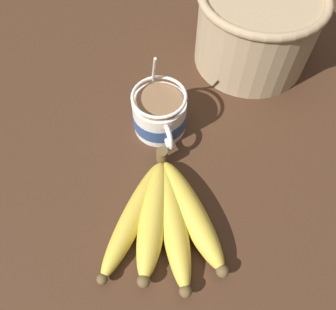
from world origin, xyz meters
The scene contains 4 objects.
table centered at (0.00, 0.00, 1.95)cm, with size 123.88×123.88×3.90cm.
coffee_mug centered at (-3.26, -3.08, 7.71)cm, with size 15.56×10.03×15.57cm.
banana_bunch centered at (15.52, -7.24, 5.98)cm, with size 23.87×20.56×4.41cm.
woven_basket centered at (-16.33, 20.65, 12.20)cm, with size 25.05×25.05×15.80cm.
Camera 1 is at (33.85, -11.72, 55.11)cm, focal length 35.00 mm.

